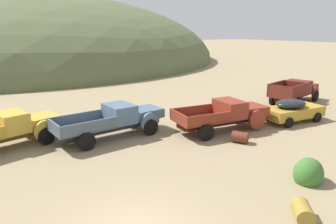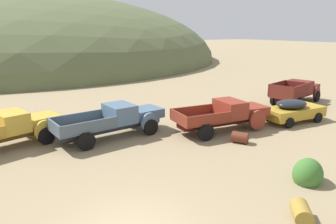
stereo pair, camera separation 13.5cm
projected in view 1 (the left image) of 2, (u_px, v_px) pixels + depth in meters
name	position (u px, v px, depth m)	size (l,w,h in m)	color
hill_distant	(24.00, 58.00, 69.53)	(81.01, 88.18, 27.60)	#56603D
truck_faded_yellow	(11.00, 129.00, 16.43)	(6.29, 3.56, 1.89)	brown
truck_chalk_blue	(119.00, 119.00, 18.12)	(6.75, 2.85, 1.89)	#262D39
truck_rust_red	(227.00, 114.00, 19.23)	(6.31, 2.84, 1.89)	#42140D
car_mustard	(294.00, 110.00, 21.10)	(4.72, 2.31, 1.57)	#B28928
truck_oxblood	(297.00, 91.00, 26.56)	(6.48, 3.51, 1.91)	black
oil_drum_tipped	(240.00, 137.00, 17.16)	(0.99, 1.06, 0.63)	#5B2819
oil_drum_foreground	(303.00, 212.00, 10.15)	(1.05, 1.08, 0.59)	olive
bush_between_trucks	(308.00, 173.00, 12.76)	(1.43, 1.23, 1.35)	#3D702D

